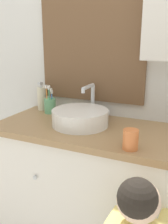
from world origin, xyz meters
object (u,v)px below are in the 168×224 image
at_px(sink_basin, 81,117).
at_px(drinking_cup, 131,140).
at_px(soap_dispenser, 42,98).
at_px(toothbrush_holder, 50,105).

xyz_separation_m(sink_basin, drinking_cup, (0.34, -0.21, -0.00)).
bearing_deg(sink_basin, soap_dispenser, 155.10).
bearing_deg(drinking_cup, soap_dispenser, 152.00).
xyz_separation_m(toothbrush_holder, soap_dispenser, (-0.09, 0.04, 0.03)).
height_order(soap_dispenser, drinking_cup, soap_dispenser).
relative_size(sink_basin, soap_dispenser, 1.91).
relative_size(soap_dispenser, drinking_cup, 2.12).
xyz_separation_m(soap_dispenser, drinking_cup, (0.73, -0.39, -0.04)).
bearing_deg(toothbrush_holder, drinking_cup, -28.48).
distance_m(sink_basin, soap_dispenser, 0.42).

